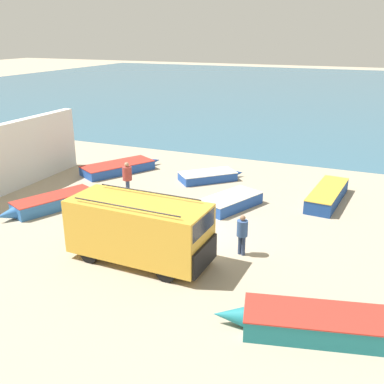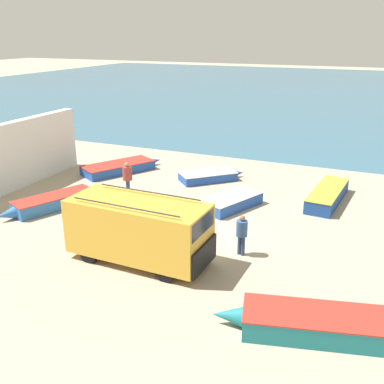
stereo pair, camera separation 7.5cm
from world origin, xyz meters
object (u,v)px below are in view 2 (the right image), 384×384
fishing_rowboat_0 (51,203)px  fishing_rowboat_1 (232,201)px  fishing_rowboat_3 (209,176)px  parked_van (139,229)px  fishing_rowboat_4 (311,323)px  fisherman_1 (127,176)px  fisherman_0 (242,231)px  fishing_rowboat_2 (329,194)px  fishing_rowboat_5 (120,167)px

fishing_rowboat_0 → fishing_rowboat_1: size_ratio=1.20×
fishing_rowboat_1 → fishing_rowboat_3: size_ratio=1.15×
parked_van → fishing_rowboat_3: (-1.09, 9.79, -1.01)m
parked_van → fishing_rowboat_3: parked_van is taller
fishing_rowboat_0 → fishing_rowboat_1: fishing_rowboat_0 is taller
fishing_rowboat_4 → fisherman_1: 12.91m
fisherman_1 → fishing_rowboat_3: bearing=34.3°
fisherman_0 → fishing_rowboat_2: bearing=-0.7°
fishing_rowboat_3 → fishing_rowboat_4: (7.57, -11.63, 0.08)m
fishing_rowboat_0 → fishing_rowboat_1: (7.83, 3.68, -0.02)m
fishing_rowboat_4 → fisherman_1: size_ratio=2.85×
fishing_rowboat_5 → fishing_rowboat_4: bearing=-100.9°
fishing_rowboat_0 → fishing_rowboat_5: fishing_rowboat_0 is taller
parked_van → fisherman_1: 6.95m
fishing_rowboat_1 → fishing_rowboat_0: bearing=137.9°
fishing_rowboat_0 → fishing_rowboat_2: (11.95, 6.41, 0.03)m
fisherman_1 → fisherman_0: bearing=-48.5°
fishing_rowboat_1 → fishing_rowboat_5: 8.47m
fisherman_0 → parked_van: bearing=136.4°
fishing_rowboat_4 → fishing_rowboat_5: (-13.09, 11.03, -0.05)m
parked_van → fishing_rowboat_4: bearing=-14.3°
fishing_rowboat_0 → fishing_rowboat_1: bearing=138.8°
fishing_rowboat_2 → fisherman_0: fisherman_0 is taller
fishing_rowboat_2 → fishing_rowboat_4: bearing=-170.0°
fishing_rowboat_2 → fishing_rowboat_4: fishing_rowboat_2 is taller
fishing_rowboat_4 → fishing_rowboat_5: fishing_rowboat_4 is taller
fishing_rowboat_1 → fisherman_1: bearing=120.4°
fishing_rowboat_0 → fisherman_1: 3.93m
parked_van → fishing_rowboat_4: size_ratio=1.02×
fishing_rowboat_0 → fisherman_0: (9.71, -0.86, 0.65)m
fishing_rowboat_2 → fisherman_1: fisherman_1 is taller
parked_van → fishing_rowboat_0: 7.06m
parked_van → fishing_rowboat_2: 10.73m
fishing_rowboat_0 → fisherman_1: fisherman_1 is taller
fisherman_0 → fisherman_1: size_ratio=0.89×
fishing_rowboat_2 → fisherman_0: bearing=167.8°
fishing_rowboat_0 → fisherman_1: (2.48, 2.96, 0.77)m
fishing_rowboat_2 → fisherman_0: size_ratio=3.35×
fishing_rowboat_1 → fishing_rowboat_2: size_ratio=0.72×
parked_van → fishing_rowboat_1: (1.40, 6.44, -0.97)m
fishing_rowboat_4 → fisherman_0: size_ratio=3.21×
fishing_rowboat_5 → fisherman_1: size_ratio=2.79×
fishing_rowboat_5 → parked_van: bearing=-115.0°
fishing_rowboat_3 → fisherman_0: bearing=-104.9°
fishing_rowboat_2 → fishing_rowboat_4: 11.04m
fishing_rowboat_1 → fishing_rowboat_3: bearing=59.3°
parked_van → fishing_rowboat_4: (6.48, -1.84, -0.94)m
fishing_rowboat_4 → fisherman_0: (-3.21, 3.73, 0.63)m
fishing_rowboat_5 → fisherman_1: 4.45m
parked_van → fisherman_1: bearing=126.2°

